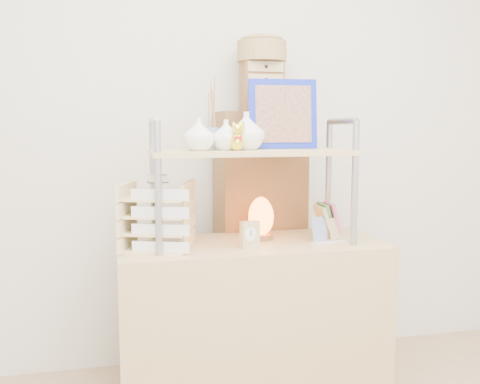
# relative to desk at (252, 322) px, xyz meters

# --- Properties ---
(desk) EXTENTS (1.20, 0.50, 0.75)m
(desk) POSITION_rel_desk_xyz_m (0.00, 0.00, 0.00)
(desk) COLOR tan
(desk) RESTS_ON ground
(cabinet) EXTENTS (0.47, 0.28, 1.35)m
(cabinet) POSITION_rel_desk_xyz_m (0.14, 0.37, 0.30)
(cabinet) COLOR brown
(cabinet) RESTS_ON ground
(hutch) EXTENTS (0.90, 0.34, 0.75)m
(hutch) POSITION_rel_desk_xyz_m (-0.02, 0.01, 0.82)
(hutch) COLOR #92959F
(hutch) RESTS_ON desk
(letter_tray) EXTENTS (0.33, 0.32, 0.32)m
(letter_tray) POSITION_rel_desk_xyz_m (-0.42, -0.03, 0.50)
(letter_tray) COLOR #DAC283
(letter_tray) RESTS_ON desk
(salt_lamp) EXTENTS (0.13, 0.12, 0.20)m
(salt_lamp) POSITION_rel_desk_xyz_m (0.06, 0.06, 0.48)
(salt_lamp) COLOR brown
(salt_lamp) RESTS_ON desk
(desk_clock) EXTENTS (0.09, 0.06, 0.12)m
(desk_clock) POSITION_rel_desk_xyz_m (-0.04, -0.10, 0.43)
(desk_clock) COLOR tan
(desk_clock) RESTS_ON desk
(postcard_stand) EXTENTS (0.17, 0.09, 0.12)m
(postcard_stand) POSITION_rel_desk_xyz_m (0.34, -0.07, 0.41)
(postcard_stand) COLOR white
(postcard_stand) RESTS_ON desk
(drawer_chest) EXTENTS (0.20, 0.16, 0.25)m
(drawer_chest) POSITION_rel_desk_xyz_m (0.14, 0.35, 1.10)
(drawer_chest) COLOR brown
(drawer_chest) RESTS_ON cabinet
(woven_basket) EXTENTS (0.25, 0.25, 0.10)m
(woven_basket) POSITION_rel_desk_xyz_m (0.14, 0.35, 1.28)
(woven_basket) COLOR olive
(woven_basket) RESTS_ON drawer_chest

